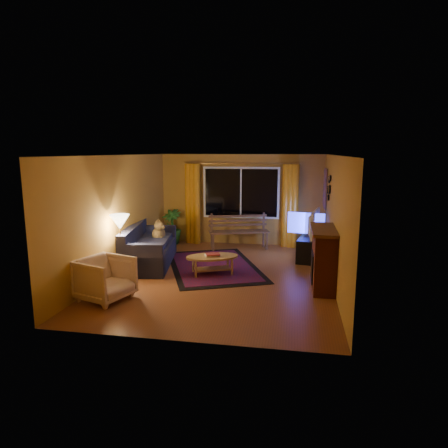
% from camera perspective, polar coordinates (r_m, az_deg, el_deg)
% --- Properties ---
extents(floor, '(4.50, 6.00, 0.02)m').
position_cam_1_polar(floor, '(8.48, -0.36, -7.43)').
color(floor, brown).
rests_on(floor, ground).
extents(ceiling, '(4.50, 6.00, 0.02)m').
position_cam_1_polar(ceiling, '(8.07, -0.38, 9.87)').
color(ceiling, white).
rests_on(ceiling, ground).
extents(wall_back, '(4.50, 0.02, 2.50)m').
position_cam_1_polar(wall_back, '(11.12, 2.46, 3.49)').
color(wall_back, '#B78331').
rests_on(wall_back, ground).
extents(wall_left, '(0.02, 6.00, 2.50)m').
position_cam_1_polar(wall_left, '(8.87, -14.88, 1.39)').
color(wall_left, '#B78331').
rests_on(wall_left, ground).
extents(wall_right, '(0.02, 6.00, 2.50)m').
position_cam_1_polar(wall_right, '(8.08, 15.59, 0.51)').
color(wall_right, '#B78331').
rests_on(wall_right, ground).
extents(window, '(2.00, 0.02, 1.30)m').
position_cam_1_polar(window, '(11.04, 2.42, 4.48)').
color(window, black).
rests_on(window, wall_back).
extents(curtain_rod, '(3.20, 0.03, 0.03)m').
position_cam_1_polar(curtain_rod, '(10.94, 2.42, 8.63)').
color(curtain_rod, '#BF8C3F').
rests_on(curtain_rod, wall_back).
extents(curtain_left, '(0.36, 0.36, 2.24)m').
position_cam_1_polar(curtain_left, '(11.27, -4.46, 2.89)').
color(curtain_left, orange).
rests_on(curtain_left, ground).
extents(curtain_right, '(0.36, 0.36, 2.24)m').
position_cam_1_polar(curtain_right, '(10.91, 9.41, 2.54)').
color(curtain_right, orange).
rests_on(curtain_right, ground).
extents(bench, '(1.65, 0.93, 0.47)m').
position_cam_1_polar(bench, '(10.65, 2.15, -2.35)').
color(bench, '#4D2F1D').
rests_on(bench, ground).
extents(potted_plant, '(0.66, 0.66, 0.97)m').
position_cam_1_polar(potted_plant, '(11.32, -7.51, -0.39)').
color(potted_plant, '#235B1E').
rests_on(potted_plant, ground).
extents(sofa, '(1.32, 2.35, 0.90)m').
position_cam_1_polar(sofa, '(9.34, -10.58, -3.00)').
color(sofa, '#20223C').
rests_on(sofa, ground).
extents(dog, '(0.46, 0.54, 0.50)m').
position_cam_1_polar(dog, '(9.73, -9.32, -0.96)').
color(dog, olive).
rests_on(dog, sofa).
extents(armchair, '(0.98, 1.01, 0.84)m').
position_cam_1_polar(armchair, '(7.33, -16.66, -7.24)').
color(armchair, beige).
rests_on(armchair, ground).
extents(floor_lamp, '(0.23, 0.23, 1.30)m').
position_cam_1_polar(floor_lamp, '(8.43, -14.51, -3.20)').
color(floor_lamp, '#BF8C3F').
rests_on(floor_lamp, ground).
extents(rug, '(2.86, 3.44, 0.02)m').
position_cam_1_polar(rug, '(9.12, -1.52, -6.02)').
color(rug, maroon).
rests_on(rug, ground).
extents(coffee_table, '(1.44, 1.44, 0.40)m').
position_cam_1_polar(coffee_table, '(8.50, -1.69, -5.88)').
color(coffee_table, tan).
rests_on(coffee_table, ground).
extents(tv_console, '(0.65, 1.37, 0.55)m').
position_cam_1_polar(tv_console, '(9.94, 12.09, -3.28)').
color(tv_console, black).
rests_on(tv_console, ground).
extents(television, '(0.36, 1.12, 0.64)m').
position_cam_1_polar(television, '(9.82, 12.22, 0.10)').
color(television, black).
rests_on(television, tv_console).
extents(fireplace, '(0.40, 1.20, 1.10)m').
position_cam_1_polar(fireplace, '(7.83, 14.07, -4.99)').
color(fireplace, maroon).
rests_on(fireplace, ground).
extents(mirror_cluster, '(0.06, 0.60, 0.56)m').
position_cam_1_polar(mirror_cluster, '(9.30, 14.71, 5.21)').
color(mirror_cluster, black).
rests_on(mirror_cluster, wall_right).
extents(painting, '(0.04, 0.76, 0.96)m').
position_cam_1_polar(painting, '(10.45, 14.25, 4.95)').
color(painting, '#CE5928').
rests_on(painting, wall_right).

